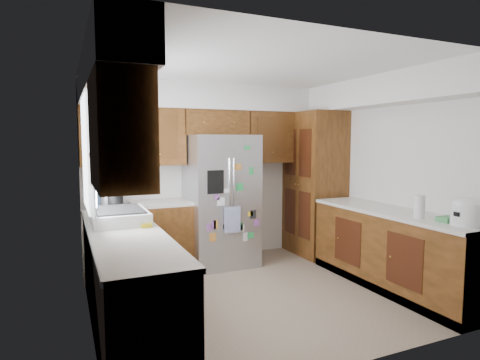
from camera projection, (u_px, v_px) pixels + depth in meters
name	position (u px, v px, depth m)	size (l,w,h in m)	color
floor	(260.00, 293.00, 4.54)	(3.60, 3.60, 0.00)	gray
room_shell	(238.00, 132.00, 4.65)	(3.64, 3.24, 2.52)	silver
left_counter_run	(136.00, 271.00, 3.97)	(1.36, 3.20, 0.92)	#3B240B
right_counter_run	(393.00, 253.00, 4.67)	(0.63, 2.25, 0.92)	#3B240B
pantry	(314.00, 184.00, 6.08)	(0.60, 0.90, 2.15)	#3B240B
fridge	(221.00, 200.00, 5.55)	(0.90, 0.79, 1.80)	#A4A4A9
bridge_cabinet	(215.00, 123.00, 5.65)	(0.96, 0.34, 0.35)	#3B240B
fridge_top_items	(205.00, 101.00, 5.55)	(0.59, 0.30, 0.27)	#1A2599
sink_assembly	(119.00, 216.00, 3.93)	(0.52, 0.72, 0.37)	white
left_counter_clutter	(113.00, 200.00, 4.58)	(0.32, 0.93, 0.38)	black
rice_cooker	(468.00, 211.00, 3.78)	(0.31, 0.30, 0.26)	white
paper_towel	(420.00, 207.00, 4.14)	(0.11, 0.11, 0.24)	white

